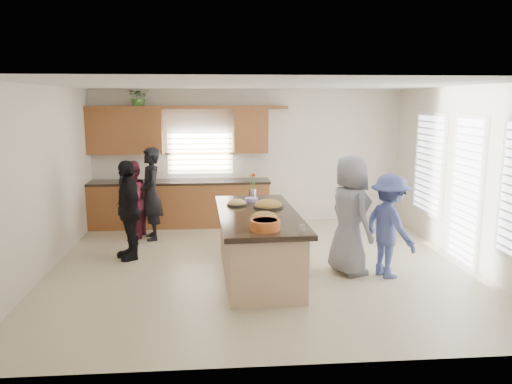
{
  "coord_description": "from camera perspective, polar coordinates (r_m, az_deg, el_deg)",
  "views": [
    {
      "loc": [
        -0.69,
        -7.49,
        2.58
      ],
      "look_at": [
        -0.06,
        0.22,
        1.15
      ],
      "focal_mm": 35.0,
      "sensor_mm": 36.0,
      "label": 1
    }
  ],
  "objects": [
    {
      "name": "floor",
      "position": [
        7.95,
        0.54,
        -8.46
      ],
      "size": [
        6.5,
        6.5,
        0.0
      ],
      "primitive_type": "plane",
      "color": "#C7B994",
      "rests_on": "ground"
    },
    {
      "name": "room_shell",
      "position": [
        7.55,
        0.56,
        5.31
      ],
      "size": [
        6.52,
        6.02,
        2.81
      ],
      "color": "silver",
      "rests_on": "ground"
    },
    {
      "name": "back_cabinetry",
      "position": [
        10.38,
        -8.94,
        1.11
      ],
      "size": [
        4.08,
        0.66,
        2.46
      ],
      "color": "brown",
      "rests_on": "ground"
    },
    {
      "name": "right_wall_glazing",
      "position": [
        8.42,
        23.03,
        1.18
      ],
      "size": [
        0.06,
        4.0,
        2.25
      ],
      "color": "white",
      "rests_on": "ground"
    },
    {
      "name": "island",
      "position": [
        7.46,
        0.22,
        -6.09
      ],
      "size": [
        1.25,
        2.74,
        0.95
      ],
      "rotation": [
        0.0,
        0.0,
        0.04
      ],
      "color": "tan",
      "rests_on": "ground"
    },
    {
      "name": "platter_front",
      "position": [
        6.89,
        0.97,
        -2.99
      ],
      "size": [
        0.43,
        0.43,
        0.17
      ],
      "color": "black",
      "rests_on": "island"
    },
    {
      "name": "platter_mid",
      "position": [
        7.69,
        1.4,
        -1.55
      ],
      "size": [
        0.48,
        0.48,
        0.19
      ],
      "color": "black",
      "rests_on": "island"
    },
    {
      "name": "platter_back",
      "position": [
        7.85,
        -2.18,
        -1.32
      ],
      "size": [
        0.33,
        0.33,
        0.13
      ],
      "color": "black",
      "rests_on": "island"
    },
    {
      "name": "salad_bowl",
      "position": [
        6.36,
        1.05,
        -3.7
      ],
      "size": [
        0.39,
        0.39,
        0.13
      ],
      "color": "orange",
      "rests_on": "island"
    },
    {
      "name": "clear_cup",
      "position": [
        6.32,
        5.27,
        -4.13
      ],
      "size": [
        0.07,
        0.07,
        0.09
      ],
      "primitive_type": "cylinder",
      "color": "white",
      "rests_on": "island"
    },
    {
      "name": "plate_stack",
      "position": [
        8.15,
        -0.53,
        -0.87
      ],
      "size": [
        0.22,
        0.22,
        0.05
      ],
      "primitive_type": "cylinder",
      "color": "#AD8CCC",
      "rests_on": "island"
    },
    {
      "name": "flower_vase",
      "position": [
        8.51,
        -0.4,
        0.85
      ],
      "size": [
        0.14,
        0.14,
        0.41
      ],
      "color": "silver",
      "rests_on": "island"
    },
    {
      "name": "potted_plant",
      "position": [
        10.42,
        -13.22,
        10.53
      ],
      "size": [
        0.47,
        0.42,
        0.48
      ],
      "primitive_type": "imported",
      "rotation": [
        0.0,
        0.0,
        0.13
      ],
      "color": "#41742E",
      "rests_on": "back_cabinetry"
    },
    {
      "name": "woman_left_back",
      "position": [
        9.45,
        -11.91,
        -0.22
      ],
      "size": [
        0.55,
        0.71,
        1.73
      ],
      "primitive_type": "imported",
      "rotation": [
        0.0,
        0.0,
        -1.33
      ],
      "color": "black",
      "rests_on": "ground"
    },
    {
      "name": "woman_left_mid",
      "position": [
        9.59,
        -14.01,
        -0.92
      ],
      "size": [
        0.63,
        0.77,
        1.47
      ],
      "primitive_type": "imported",
      "rotation": [
        0.0,
        0.0,
        -1.68
      ],
      "color": "maroon",
      "rests_on": "ground"
    },
    {
      "name": "woman_left_front",
      "position": [
        8.39,
        -14.41,
        -2.0
      ],
      "size": [
        0.77,
        1.03,
        1.63
      ],
      "primitive_type": "imported",
      "rotation": [
        0.0,
        0.0,
        -1.12
      ],
      "color": "black",
      "rests_on": "ground"
    },
    {
      "name": "woman_right_back",
      "position": [
        7.56,
        15.0,
        -3.77
      ],
      "size": [
        0.88,
        1.13,
        1.53
      ],
      "primitive_type": "imported",
      "rotation": [
        0.0,
        0.0,
        1.93
      ],
      "color": "#404D8C",
      "rests_on": "ground"
    },
    {
      "name": "woman_right_front",
      "position": [
        7.54,
        10.68,
        -2.62
      ],
      "size": [
        0.81,
        1.01,
        1.79
      ],
      "primitive_type": "imported",
      "rotation": [
        0.0,
        0.0,
        1.88
      ],
      "color": "slate",
      "rests_on": "ground"
    }
  ]
}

